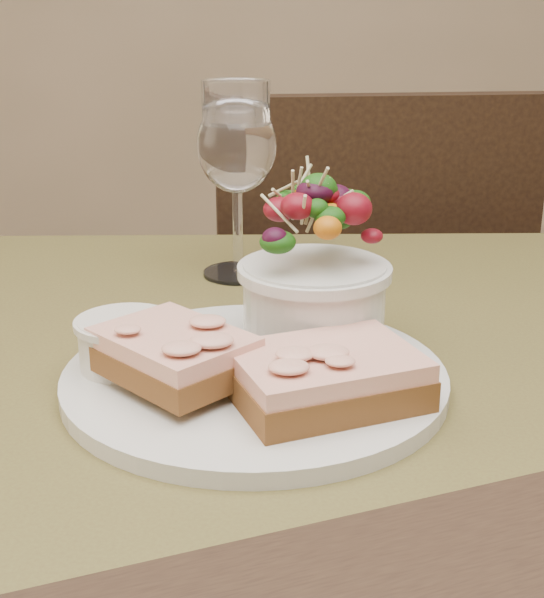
{
  "coord_description": "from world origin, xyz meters",
  "views": [
    {
      "loc": [
        -0.03,
        -0.54,
        1.01
      ],
      "look_at": [
        -0.02,
        0.01,
        0.81
      ],
      "focal_mm": 50.0,
      "sensor_mm": 36.0,
      "label": 1
    }
  ],
  "objects_px": {
    "chair_far": "(344,456)",
    "wine_glass": "(237,151)",
    "dinner_plate": "(255,378)",
    "cafe_table": "(294,502)",
    "sandwich_back": "(174,354)",
    "sandwich_front": "(326,376)",
    "salad_bowl": "(315,267)",
    "ramekin": "(125,340)"
  },
  "relations": [
    {
      "from": "chair_far",
      "to": "wine_glass",
      "type": "xyz_separation_m",
      "value": [
        -0.16,
        -0.42,
        0.58
      ]
    },
    {
      "from": "wine_glass",
      "to": "dinner_plate",
      "type": "bearing_deg",
      "value": -86.37
    },
    {
      "from": "cafe_table",
      "to": "sandwich_back",
      "type": "height_order",
      "value": "sandwich_back"
    },
    {
      "from": "cafe_table",
      "to": "sandwich_front",
      "type": "distance_m",
      "value": 0.14
    },
    {
      "from": "sandwich_back",
      "to": "salad_bowl",
      "type": "relative_size",
      "value": 0.99
    },
    {
      "from": "cafe_table",
      "to": "chair_far",
      "type": "bearing_deg",
      "value": 80.06
    },
    {
      "from": "cafe_table",
      "to": "dinner_plate",
      "type": "bearing_deg",
      "value": -165.59
    },
    {
      "from": "sandwich_front",
      "to": "wine_glass",
      "type": "relative_size",
      "value": 0.81
    },
    {
      "from": "sandwich_back",
      "to": "ramekin",
      "type": "relative_size",
      "value": 1.92
    },
    {
      "from": "dinner_plate",
      "to": "salad_bowl",
      "type": "distance_m",
      "value": 0.1
    },
    {
      "from": "sandwich_front",
      "to": "ramekin",
      "type": "distance_m",
      "value": 0.15
    },
    {
      "from": "dinner_plate",
      "to": "salad_bowl",
      "type": "relative_size",
      "value": 2.13
    },
    {
      "from": "salad_bowl",
      "to": "wine_glass",
      "type": "bearing_deg",
      "value": 106.95
    },
    {
      "from": "dinner_plate",
      "to": "ramekin",
      "type": "xyz_separation_m",
      "value": [
        -0.09,
        0.01,
        0.03
      ]
    },
    {
      "from": "sandwich_front",
      "to": "ramekin",
      "type": "height_order",
      "value": "ramekin"
    },
    {
      "from": "ramekin",
      "to": "salad_bowl",
      "type": "relative_size",
      "value": 0.51
    },
    {
      "from": "cafe_table",
      "to": "sandwich_front",
      "type": "bearing_deg",
      "value": -71.89
    },
    {
      "from": "sandwich_front",
      "to": "sandwich_back",
      "type": "distance_m",
      "value": 0.1
    },
    {
      "from": "wine_glass",
      "to": "chair_far",
      "type": "bearing_deg",
      "value": 68.93
    },
    {
      "from": "salad_bowl",
      "to": "ramekin",
      "type": "bearing_deg",
      "value": -161.79
    },
    {
      "from": "dinner_plate",
      "to": "chair_far",
      "type": "bearing_deg",
      "value": 77.8
    },
    {
      "from": "sandwich_front",
      "to": "cafe_table",
      "type": "bearing_deg",
      "value": 87.87
    },
    {
      "from": "cafe_table",
      "to": "sandwich_back",
      "type": "relative_size",
      "value": 6.38
    },
    {
      "from": "sandwich_front",
      "to": "sandwich_back",
      "type": "relative_size",
      "value": 1.12
    },
    {
      "from": "cafe_table",
      "to": "ramekin",
      "type": "distance_m",
      "value": 0.18
    },
    {
      "from": "cafe_table",
      "to": "salad_bowl",
      "type": "bearing_deg",
      "value": 71.12
    },
    {
      "from": "salad_bowl",
      "to": "chair_far",
      "type": "bearing_deg",
      "value": 80.75
    },
    {
      "from": "cafe_table",
      "to": "wine_glass",
      "type": "height_order",
      "value": "wine_glass"
    },
    {
      "from": "sandwich_back",
      "to": "ramekin",
      "type": "bearing_deg",
      "value": -173.68
    },
    {
      "from": "salad_bowl",
      "to": "cafe_table",
      "type": "bearing_deg",
      "value": -108.88
    },
    {
      "from": "cafe_table",
      "to": "dinner_plate",
      "type": "relative_size",
      "value": 2.95
    },
    {
      "from": "sandwich_front",
      "to": "ramekin",
      "type": "xyz_separation_m",
      "value": [
        -0.14,
        0.06,
        0.0
      ]
    },
    {
      "from": "cafe_table",
      "to": "ramekin",
      "type": "relative_size",
      "value": 12.27
    },
    {
      "from": "dinner_plate",
      "to": "sandwich_back",
      "type": "relative_size",
      "value": 2.16
    },
    {
      "from": "cafe_table",
      "to": "salad_bowl",
      "type": "distance_m",
      "value": 0.18
    },
    {
      "from": "wine_glass",
      "to": "cafe_table",
      "type": "bearing_deg",
      "value": -79.66
    },
    {
      "from": "cafe_table",
      "to": "sandwich_front",
      "type": "height_order",
      "value": "sandwich_front"
    },
    {
      "from": "chair_far",
      "to": "sandwich_back",
      "type": "bearing_deg",
      "value": 68.84
    },
    {
      "from": "chair_far",
      "to": "dinner_plate",
      "type": "xyz_separation_m",
      "value": [
        -0.15,
        -0.68,
        0.46
      ]
    },
    {
      "from": "dinner_plate",
      "to": "wine_glass",
      "type": "height_order",
      "value": "wine_glass"
    },
    {
      "from": "dinner_plate",
      "to": "ramekin",
      "type": "distance_m",
      "value": 0.1
    },
    {
      "from": "dinner_plate",
      "to": "wine_glass",
      "type": "relative_size",
      "value": 1.55
    }
  ]
}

